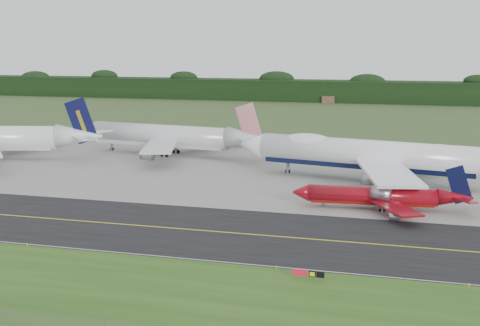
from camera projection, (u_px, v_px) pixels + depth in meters
name	position (u px, v px, depth m)	size (l,w,h in m)	color
ground	(262.00, 229.00, 117.93)	(600.00, 600.00, 0.00)	#3C4E24
grass_verge	(195.00, 300.00, 84.77)	(400.00, 30.00, 0.01)	#255017
taxiway	(256.00, 235.00, 114.14)	(400.00, 32.00, 0.02)	black
apron	(311.00, 175.00, 166.25)	(400.00, 78.00, 0.01)	gray
taxiway_centreline	(256.00, 235.00, 114.13)	(400.00, 0.40, 0.00)	yellow
taxiway_edge_line	(230.00, 263.00, 99.45)	(400.00, 0.25, 0.00)	silver
horizon_treeline	(379.00, 93.00, 376.36)	(700.00, 25.00, 12.00)	black
jet_ba_747	(378.00, 156.00, 157.22)	(73.82, 60.29, 18.65)	white
jet_red_737	(382.00, 196.00, 131.38)	(34.96, 28.42, 9.44)	maroon
jet_star_tail	(169.00, 137.00, 196.15)	(62.45, 51.78, 16.48)	silver
taxiway_sign	(308.00, 274.00, 91.64)	(4.43, 0.36, 1.48)	slate
edge_marker_left	(27.00, 245.00, 107.57)	(0.16, 0.16, 0.50)	yellow
edge_marker_center	(277.00, 268.00, 96.50)	(0.16, 0.16, 0.50)	yellow
edge_marker_right	(469.00, 285.00, 89.41)	(0.16, 0.16, 0.50)	yellow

